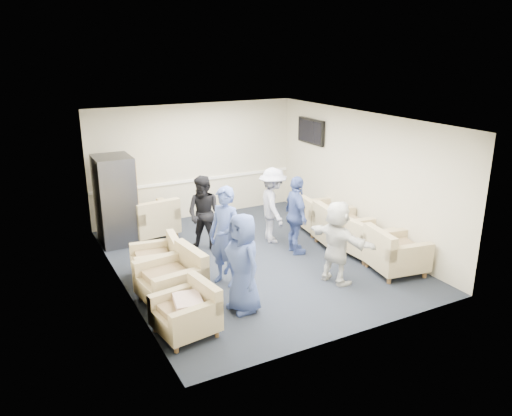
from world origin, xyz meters
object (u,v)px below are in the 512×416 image
armchair_left_near (189,313)px  vending_machine (116,200)px  armchair_left_mid (175,281)px  person_front_right (337,242)px  armchair_right_midnear (364,240)px  armchair_right_midfar (340,229)px  armchair_corner (153,220)px  armchair_right_far (317,216)px  person_front_left (243,263)px  person_back_right (273,205)px  person_mid_right (296,215)px  armchair_left_far (159,262)px  person_back_left (205,214)px  armchair_right_near (393,254)px  person_mid_left (225,236)px

armchair_left_near → vending_machine: (-0.07, 4.02, 0.61)m
armchair_left_mid → person_front_right: 2.81m
armchair_right_midnear → armchair_right_midfar: 0.63m
armchair_left_near → armchair_corner: (0.66, 3.96, 0.06)m
armchair_right_far → armchair_right_midfar: bearing=179.9°
armchair_right_midfar → armchair_corner: (-3.22, 2.31, -0.00)m
armchair_right_midfar → person_front_left: person_front_left is taller
armchair_right_midfar → person_back_right: 1.46m
person_mid_right → armchair_left_far: bearing=97.7°
armchair_corner → person_back_right: size_ratio=0.66×
armchair_right_midfar → armchair_right_midnear: bearing=-159.2°
person_back_left → person_mid_right: person_mid_right is taller
armchair_right_near → armchair_corner: size_ratio=0.99×
armchair_left_far → armchair_right_far: (3.84, 0.72, 0.02)m
armchair_left_near → person_front_right: person_front_right is taller
person_back_left → person_back_right: bearing=39.1°
armchair_right_midfar → person_front_left: bearing=124.5°
armchair_left_far → person_back_left: person_back_left is taller
vending_machine → person_back_right: 3.24m
armchair_left_mid → armchair_right_far: (3.88, 1.65, -0.03)m
armchair_right_midnear → armchair_right_far: armchair_right_far is taller
armchair_left_far → person_mid_left: 1.32m
armchair_left_mid → vending_machine: vending_machine is taller
armchair_left_mid → person_front_right: person_front_right is taller
armchair_corner → vending_machine: (-0.73, 0.06, 0.55)m
armchair_right_far → person_front_right: bearing=160.2°
armchair_right_near → person_back_left: size_ratio=0.67×
vending_machine → person_mid_left: size_ratio=1.06×
person_front_right → armchair_left_mid: bearing=62.6°
armchair_left_far → armchair_right_midnear: size_ratio=1.04×
person_front_left → person_front_right: 1.86m
vending_machine → person_mid_right: 3.72m
vending_machine → person_back_left: bearing=-42.0°
armchair_right_midfar → person_front_left: 3.24m
armchair_right_midnear → person_front_left: bearing=102.2°
person_front_left → armchair_right_midnear: bearing=98.1°
armchair_right_near → armchair_left_far: bearing=74.6°
armchair_left_near → person_front_right: 2.90m
person_front_left → person_mid_right: person_front_left is taller
person_back_left → armchair_left_near: bearing=-71.0°
armchair_right_midfar → armchair_corner: size_ratio=1.04×
vending_machine → person_front_right: bearing=-51.4°
person_back_right → person_mid_right: 0.77m
armchair_right_far → person_back_left: 2.68m
person_mid_left → person_back_left: (0.23, 1.51, -0.09)m
armchair_left_far → person_mid_right: person_mid_right is taller
person_front_right → armchair_left_near: bearing=82.9°
person_mid_right → person_mid_left: bearing=118.4°
armchair_right_midnear → armchair_right_far: (-0.00, 1.60, 0.01)m
armchair_left_far → armchair_right_far: 3.91m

